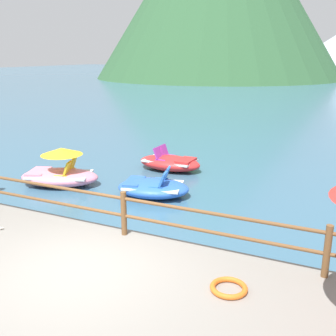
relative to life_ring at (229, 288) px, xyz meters
The scene contains 6 objects.
ground_plane 39.63m from the life_ring, 93.76° to the left, with size 200.00×200.00×0.00m, color #38607A.
dock_railing 2.87m from the life_ring, 157.17° to the left, with size 23.92×0.12×0.95m.
life_ring is the anchor object (origin of this frame).
pedal_boat_0 7.98m from the life_ring, 148.83° to the left, with size 2.82×2.15×1.23m.
pedal_boat_1 5.76m from the life_ring, 129.21° to the left, with size 2.40×1.86×0.84m.
pedal_boat_4 8.43m from the life_ring, 121.03° to the left, with size 2.36×1.30×0.86m.
Camera 1 is at (4.10, -5.10, 4.07)m, focal length 42.84 mm.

